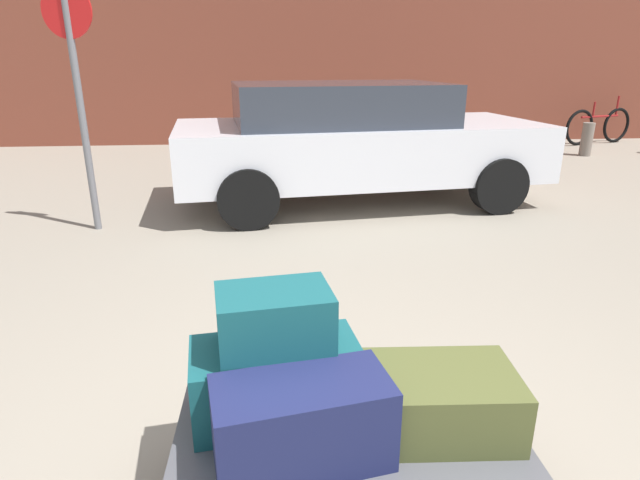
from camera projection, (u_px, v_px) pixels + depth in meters
The scene contains 11 objects.
luggage_cart at pixel (347, 443), 2.03m from camera, with size 1.31×0.72×0.34m.
duffel_bag_teal_front_left at pixel (276, 380), 2.05m from camera, with size 0.65×0.34×0.29m, color #144C51.
suitcase_olive_rear_left at pixel (438, 400), 1.97m from camera, with size 0.58×0.38×0.24m, color #4C5128.
duffel_bag_navy_center at pixel (302, 423), 1.79m from camera, with size 0.61×0.29×0.31m, color #191E47.
duffel_bag_teal_topmost_pile at pixel (274, 320), 1.96m from camera, with size 0.42×0.29×0.24m, color #144C51.
parked_car at pixel (354, 140), 6.27m from camera, with size 4.48×2.32×1.42m.
bicycle_leaning at pixel (598, 126), 10.76m from camera, with size 1.70×0.58×0.96m.
bollard_kerb_near at pixel (440, 141), 9.23m from camera, with size 0.20×0.20×0.59m, color #72665B.
bollard_kerb_mid at pixel (509, 140), 9.34m from camera, with size 0.20×0.20×0.59m, color #72665B.
bollard_kerb_far at pixel (587, 139), 9.46m from camera, with size 0.20×0.20×0.59m, color #72665B.
no_parking_sign at pixel (77, 84), 4.98m from camera, with size 0.49×0.14×2.35m.
Camera 1 is at (-0.25, -1.64, 1.68)m, focal length 29.24 mm.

